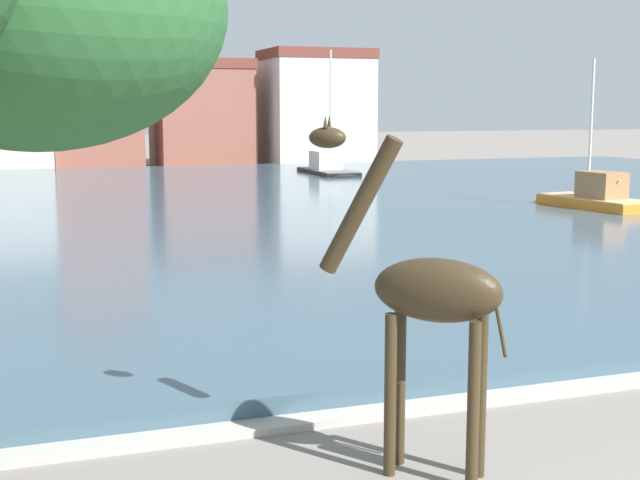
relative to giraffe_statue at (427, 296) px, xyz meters
name	(u,v)px	position (x,y,z in m)	size (l,w,h in m)	color
harbor_water	(168,211)	(1.49, 29.32, -2.22)	(87.64, 53.69, 0.43)	#3D5666
quay_edge_coping	(446,404)	(1.49, 2.23, -2.38)	(87.64, 0.50, 0.12)	#ADA89E
giraffe_statue	(427,296)	(0.00, 0.00, 0.00)	(2.29, 2.12, 4.77)	#382B19
sailboat_orange	(588,201)	(19.22, 22.72, -1.77)	(2.82, 6.25, 6.95)	orange
sailboat_black	(330,171)	(14.84, 44.58, -1.83)	(2.39, 7.22, 8.52)	black
townhouse_tall_gabled	(1,113)	(-5.71, 59.66, 1.96)	(7.29, 5.41, 8.77)	beige
townhouse_corner_house	(95,82)	(1.25, 60.07, 4.29)	(6.76, 5.16, 13.43)	#8E5142
townhouse_narrow_midrow	(201,113)	(9.70, 61.46, 1.88)	(7.64, 7.68, 8.61)	#8E5142
townhouse_end_terrace	(316,108)	(18.86, 59.07, 2.31)	(8.41, 6.87, 9.47)	beige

